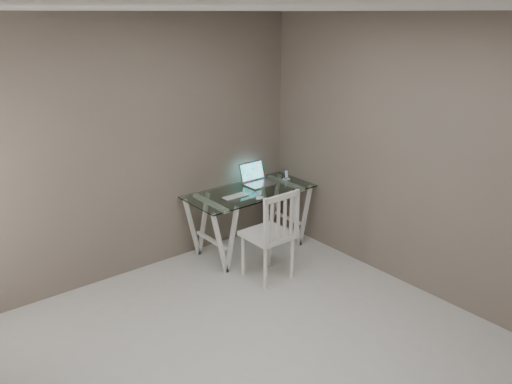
# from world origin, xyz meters

# --- Properties ---
(room) EXTENTS (4.50, 4.52, 2.71)m
(room) POSITION_xyz_m (-0.06, 0.02, 1.72)
(room) COLOR #B5B3AD
(room) RESTS_ON ground
(desk) EXTENTS (1.50, 0.70, 0.75)m
(desk) POSITION_xyz_m (1.20, 1.85, 0.38)
(desk) COLOR silver
(desk) RESTS_ON ground
(chair) EXTENTS (0.46, 0.46, 1.00)m
(chair) POSITION_xyz_m (0.95, 1.14, 0.55)
(chair) COLOR silver
(chair) RESTS_ON ground
(laptop) EXTENTS (0.35, 0.32, 0.24)m
(laptop) POSITION_xyz_m (1.43, 2.02, 0.80)
(laptop) COLOR silver
(laptop) RESTS_ON desk
(keyboard) EXTENTS (0.30, 0.13, 0.01)m
(keyboard) POSITION_xyz_m (0.95, 1.80, 0.75)
(keyboard) COLOR silver
(keyboard) RESTS_ON desk
(mouse) EXTENTS (0.11, 0.06, 0.03)m
(mouse) POSITION_xyz_m (1.11, 1.56, 0.76)
(mouse) COLOR silver
(mouse) RESTS_ON desk
(phone_dock) EXTENTS (0.06, 0.06, 0.12)m
(phone_dock) POSITION_xyz_m (1.81, 1.90, 0.78)
(phone_dock) COLOR white
(phone_dock) RESTS_ON desk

